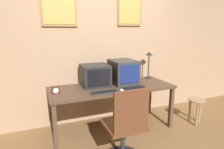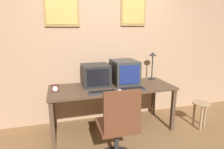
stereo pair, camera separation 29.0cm
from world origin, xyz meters
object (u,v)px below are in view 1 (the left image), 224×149
(keyboard_main, at_px, (105,92))
(side_stool, at_px, (196,106))
(mouse_near_keyboard, at_px, (122,90))
(office_chair, at_px, (125,131))
(monitor_right, at_px, (123,72))
(keyboard_side, at_px, (133,88))
(desk_lamp, at_px, (149,58))
(monitor_left, at_px, (95,75))
(desk_clock, at_px, (56,90))

(keyboard_main, bearing_deg, side_stool, -3.85)
(mouse_near_keyboard, bearing_deg, office_chair, -110.29)
(monitor_right, relative_size, keyboard_side, 1.25)
(desk_lamp, bearing_deg, mouse_near_keyboard, -145.68)
(monitor_right, height_order, office_chair, monitor_right)
(desk_lamp, distance_m, side_stool, 1.15)
(monitor_left, xyz_separation_m, keyboard_side, (0.48, -0.40, -0.16))
(keyboard_side, bearing_deg, desk_lamp, 40.92)
(desk_lamp, distance_m, office_chair, 1.60)
(mouse_near_keyboard, bearing_deg, side_stool, -3.87)
(keyboard_main, distance_m, side_stool, 1.67)
(side_stool, bearing_deg, desk_clock, 170.90)
(desk_lamp, bearing_deg, monitor_right, -166.86)
(desk_clock, bearing_deg, office_chair, -49.15)
(monitor_left, bearing_deg, keyboard_main, -87.77)
(monitor_left, distance_m, mouse_near_keyboard, 0.53)
(keyboard_side, distance_m, desk_lamp, 0.84)
(side_stool, bearing_deg, mouse_near_keyboard, 176.13)
(desk_clock, height_order, side_stool, desk_clock)
(keyboard_side, bearing_deg, desk_clock, 168.12)
(desk_clock, distance_m, desk_lamp, 1.73)
(keyboard_main, distance_m, keyboard_side, 0.46)
(desk_clock, xyz_separation_m, side_stool, (2.26, -0.36, -0.45))
(keyboard_main, bearing_deg, desk_clock, 158.46)
(keyboard_side, bearing_deg, monitor_right, 90.09)
(monitor_left, xyz_separation_m, office_chair, (0.07, -0.97, -0.47))
(keyboard_main, xyz_separation_m, desk_lamp, (1.04, 0.52, 0.36))
(desk_clock, bearing_deg, desk_lamp, 9.07)
(monitor_right, relative_size, office_chair, 0.49)
(side_stool, bearing_deg, monitor_left, 162.12)
(monitor_right, distance_m, desk_lamp, 0.62)
(mouse_near_keyboard, relative_size, office_chair, 0.12)
(side_stool, bearing_deg, keyboard_side, 173.60)
(mouse_near_keyboard, height_order, office_chair, office_chair)
(mouse_near_keyboard, xyz_separation_m, desk_clock, (-0.89, 0.27, 0.03))
(monitor_left, distance_m, desk_lamp, 1.08)
(monitor_left, xyz_separation_m, mouse_near_keyboard, (0.27, -0.43, -0.15))
(keyboard_side, height_order, desk_clock, desk_clock)
(keyboard_side, height_order, desk_lamp, desk_lamp)
(monitor_right, xyz_separation_m, keyboard_side, (0.00, -0.36, -0.18))
(monitor_right, xyz_separation_m, desk_lamp, (0.58, 0.13, 0.17))
(mouse_near_keyboard, bearing_deg, monitor_left, 121.60)
(desk_clock, distance_m, office_chair, 1.12)
(keyboard_main, relative_size, desk_clock, 3.62)
(desk_lamp, bearing_deg, office_chair, -132.58)
(keyboard_main, xyz_separation_m, side_stool, (1.62, -0.11, -0.41))
(keyboard_side, distance_m, desk_clock, 1.13)
(keyboard_side, xyz_separation_m, side_stool, (1.16, -0.13, -0.41))
(monitor_right, relative_size, side_stool, 1.08)
(desk_clock, xyz_separation_m, office_chair, (0.69, -0.80, -0.35))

